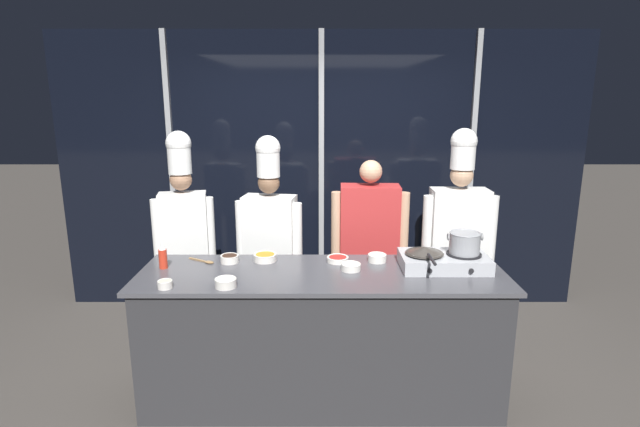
% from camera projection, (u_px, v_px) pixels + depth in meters
% --- Properties ---
extents(ground_plane, '(24.00, 24.00, 0.00)m').
position_uv_depth(ground_plane, '(320.00, 394.00, 3.61)').
color(ground_plane, '#47423D').
extents(window_wall_back, '(5.14, 0.09, 2.70)m').
position_uv_depth(window_wall_back, '(319.00, 174.00, 4.91)').
color(window_wall_back, black).
rests_on(window_wall_back, ground_plane).
extents(demo_counter, '(2.50, 0.76, 0.94)m').
position_uv_depth(demo_counter, '(320.00, 335.00, 3.50)').
color(demo_counter, '#2D2D30').
rests_on(demo_counter, ground_plane).
extents(portable_stove, '(0.60, 0.38, 0.11)m').
position_uv_depth(portable_stove, '(442.00, 261.00, 3.46)').
color(portable_stove, '#B2B5BA').
rests_on(portable_stove, demo_counter).
extents(frying_pan, '(0.27, 0.46, 0.05)m').
position_uv_depth(frying_pan, '(423.00, 250.00, 3.44)').
color(frying_pan, '#38332D').
rests_on(frying_pan, portable_stove).
extents(stock_pot, '(0.24, 0.21, 0.15)m').
position_uv_depth(stock_pot, '(463.00, 242.00, 3.43)').
color(stock_pot, '#93969B').
rests_on(stock_pot, portable_stove).
extents(squeeze_bottle_chili, '(0.06, 0.06, 0.17)m').
position_uv_depth(squeeze_bottle_chili, '(161.00, 257.00, 3.44)').
color(squeeze_bottle_chili, red).
rests_on(squeeze_bottle_chili, demo_counter).
extents(prep_bowl_bell_pepper, '(0.16, 0.16, 0.04)m').
position_uv_depth(prep_bowl_bell_pepper, '(336.00, 259.00, 3.60)').
color(prep_bowl_bell_pepper, silver).
rests_on(prep_bowl_bell_pepper, demo_counter).
extents(prep_bowl_garlic, '(0.14, 0.14, 0.06)m').
position_uv_depth(prep_bowl_garlic, '(224.00, 282.00, 3.12)').
color(prep_bowl_garlic, silver).
rests_on(prep_bowl_garlic, demo_counter).
extents(prep_bowl_rice, '(0.13, 0.13, 0.05)m').
position_uv_depth(prep_bowl_rice, '(375.00, 257.00, 3.60)').
color(prep_bowl_rice, silver).
rests_on(prep_bowl_rice, demo_counter).
extents(prep_bowl_carrots, '(0.17, 0.17, 0.05)m').
position_uv_depth(prep_bowl_carrots, '(263.00, 257.00, 3.61)').
color(prep_bowl_carrots, silver).
rests_on(prep_bowl_carrots, demo_counter).
extents(prep_bowl_noodles, '(0.09, 0.09, 0.05)m').
position_uv_depth(prep_bowl_noodles, '(163.00, 284.00, 3.10)').
color(prep_bowl_noodles, silver).
rests_on(prep_bowl_noodles, demo_counter).
extents(prep_bowl_bean_sprouts, '(0.14, 0.14, 0.05)m').
position_uv_depth(prep_bowl_bean_sprouts, '(349.00, 266.00, 3.42)').
color(prep_bowl_bean_sprouts, silver).
rests_on(prep_bowl_bean_sprouts, demo_counter).
extents(prep_bowl_soy_glaze, '(0.13, 0.13, 0.05)m').
position_uv_depth(prep_bowl_soy_glaze, '(228.00, 258.00, 3.58)').
color(prep_bowl_soy_glaze, silver).
rests_on(prep_bowl_soy_glaze, demo_counter).
extents(serving_spoon_slotted, '(0.22, 0.15, 0.02)m').
position_uv_depth(serving_spoon_slotted, '(204.00, 262.00, 3.58)').
color(serving_spoon_slotted, olive).
rests_on(serving_spoon_slotted, demo_counter).
extents(chef_head, '(0.49, 0.26, 1.84)m').
position_uv_depth(chef_head, '(182.00, 225.00, 4.10)').
color(chef_head, '#2D3856').
rests_on(chef_head, ground_plane).
extents(chef_sous, '(0.54, 0.29, 1.80)m').
position_uv_depth(chef_sous, '(268.00, 231.00, 4.06)').
color(chef_sous, '#2D3856').
rests_on(chef_sous, ground_plane).
extents(person_guest, '(0.63, 0.27, 1.60)m').
position_uv_depth(person_guest, '(367.00, 237.00, 4.13)').
color(person_guest, '#2D3856').
rests_on(person_guest, ground_plane).
extents(chef_line, '(0.60, 0.24, 1.86)m').
position_uv_depth(chef_line, '(456.00, 228.00, 4.06)').
color(chef_line, '#4C4C51').
rests_on(chef_line, ground_plane).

